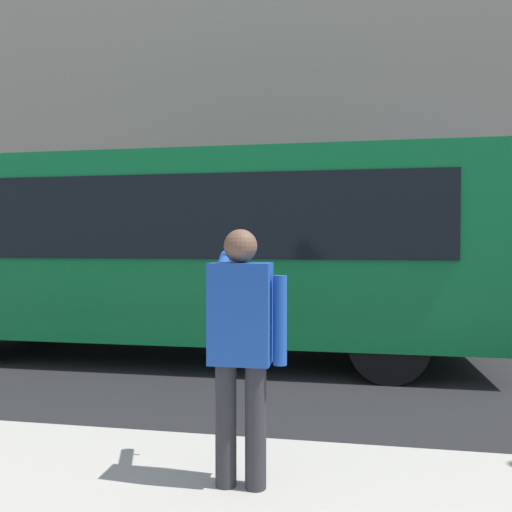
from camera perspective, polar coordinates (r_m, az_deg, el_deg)
name	(u,v)px	position (r m, az deg, el deg)	size (l,w,h in m)	color
ground_plane	(319,360)	(7.82, 7.01, -11.52)	(60.00, 60.00, 0.00)	#232326
building_facade_far	(332,90)	(15.02, 8.48, 17.84)	(28.00, 1.55, 12.00)	#A89E8E
red_bus	(183,248)	(8.00, -8.18, 0.93)	(9.05, 2.54, 3.08)	#0F7238
pedestrian_photographer	(241,337)	(3.39, -1.65, -9.06)	(0.53, 0.52, 1.70)	#2D2D33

